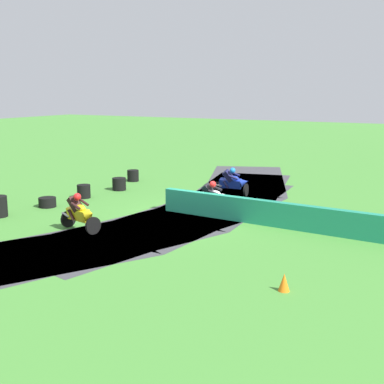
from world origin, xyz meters
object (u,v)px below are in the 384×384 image
traffic_cone (284,282)px  tire_stack_extra_a (133,176)px  motorcycle_lead_yellow (80,213)px  tire_stack_mid_a (47,202)px  motorcycle_chase_white (213,198)px  tire_stack_far (119,184)px  tire_stack_mid_b (84,191)px  motorcycle_trailing_blue (232,182)px

traffic_cone → tire_stack_extra_a: bearing=138.0°
motorcycle_lead_yellow → tire_stack_mid_a: bearing=148.6°
motorcycle_chase_white → tire_stack_mid_a: bearing=-160.5°
motorcycle_lead_yellow → tire_stack_extra_a: (-4.07, 8.97, -0.35)m
tire_stack_far → tire_stack_mid_a: bearing=-95.7°
tire_stack_far → tire_stack_extra_a: 2.49m
motorcycle_chase_white → tire_stack_mid_a: size_ratio=2.35×
motorcycle_chase_white → tire_stack_mid_a: (-6.53, -2.31, -0.43)m
tire_stack_extra_a → tire_stack_mid_a: bearing=-86.7°
motorcycle_lead_yellow → tire_stack_mid_b: motorcycle_lead_yellow is taller
tire_stack_far → traffic_cone: (11.12, -8.41, -0.08)m
motorcycle_trailing_blue → tire_stack_mid_b: motorcycle_trailing_blue is taller
tire_stack_extra_a → tire_stack_far: bearing=-70.5°
motorcycle_chase_white → tire_stack_mid_b: (-6.40, -0.17, -0.33)m
tire_stack_mid_a → tire_stack_far: tire_stack_far is taller
motorcycle_chase_white → tire_stack_mid_b: bearing=-178.5°
motorcycle_chase_white → traffic_cone: motorcycle_chase_white is taller
motorcycle_trailing_blue → tire_stack_far: size_ratio=2.57×
motorcycle_trailing_blue → tire_stack_far: motorcycle_trailing_blue is taller
motorcycle_trailing_blue → motorcycle_chase_white: bearing=-77.9°
motorcycle_lead_yellow → tire_stack_extra_a: 9.86m
tire_stack_mid_b → tire_stack_far: bearing=82.3°
motorcycle_lead_yellow → tire_stack_mid_b: 5.65m
tire_stack_far → motorcycle_trailing_blue: bearing=14.4°
motorcycle_lead_yellow → traffic_cone: size_ratio=3.87×
traffic_cone → tire_stack_mid_b: bearing=151.6°
tire_stack_extra_a → motorcycle_chase_white: bearing=-32.5°
tire_stack_far → tire_stack_extra_a: (-0.83, 2.35, 0.00)m
motorcycle_lead_yellow → tire_stack_mid_a: size_ratio=2.38×
motorcycle_chase_white → traffic_cone: size_ratio=3.82×
tire_stack_mid_b → traffic_cone: bearing=-28.4°
tire_stack_extra_a → motorcycle_trailing_blue: bearing=-8.9°
motorcycle_chase_white → tire_stack_extra_a: size_ratio=2.77×
tire_stack_mid_a → tire_stack_extra_a: size_ratio=1.18×
motorcycle_lead_yellow → motorcycle_chase_white: (2.85, 4.56, -0.03)m
motorcycle_lead_yellow → motorcycle_trailing_blue: motorcycle_lead_yellow is taller
motorcycle_chase_white → tire_stack_extra_a: 8.22m
tire_stack_mid_a → tire_stack_far: 4.40m
traffic_cone → motorcycle_chase_white: bearing=128.4°
motorcycle_chase_white → traffic_cone: bearing=-51.6°
motorcycle_lead_yellow → tire_stack_far: bearing=116.1°
motorcycle_lead_yellow → motorcycle_trailing_blue: (2.11, 8.00, -0.02)m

